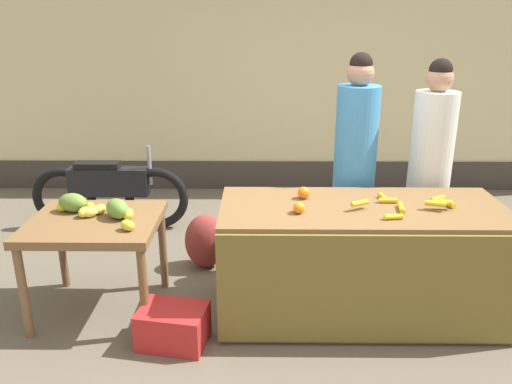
% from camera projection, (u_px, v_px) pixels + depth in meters
% --- Properties ---
extents(ground_plane, '(24.00, 24.00, 0.00)m').
position_uv_depth(ground_plane, '(306.00, 310.00, 3.83)').
color(ground_plane, '#665B4C').
extents(market_wall_back, '(8.04, 0.23, 2.86)m').
position_uv_depth(market_wall_back, '(290.00, 76.00, 6.18)').
color(market_wall_back, beige).
rests_on(market_wall_back, ground).
extents(fruit_stall_counter, '(1.99, 0.86, 0.83)m').
position_uv_depth(fruit_stall_counter, '(359.00, 261.00, 3.68)').
color(fruit_stall_counter, brown).
rests_on(fruit_stall_counter, ground).
extents(side_table_wooden, '(0.91, 0.79, 0.73)m').
position_uv_depth(side_table_wooden, '(95.00, 232.00, 3.64)').
color(side_table_wooden, brown).
rests_on(side_table_wooden, ground).
extents(banana_bunch_pile, '(0.74, 0.47, 0.07)m').
position_uv_depth(banana_bunch_pile, '(410.00, 204.00, 3.52)').
color(banana_bunch_pile, gold).
rests_on(banana_bunch_pile, fruit_stall_counter).
extents(orange_pile, '(0.14, 0.38, 0.09)m').
position_uv_depth(orange_pile, '(301.00, 201.00, 3.54)').
color(orange_pile, orange).
rests_on(orange_pile, fruit_stall_counter).
extents(mango_papaya_pile, '(0.68, 0.50, 0.14)m').
position_uv_depth(mango_papaya_pile, '(96.00, 208.00, 3.66)').
color(mango_papaya_pile, '#E8D14B').
rests_on(mango_papaya_pile, side_table_wooden).
extents(vendor_woman_blue_shirt, '(0.34, 0.34, 1.83)m').
position_uv_depth(vendor_woman_blue_shirt, '(354.00, 167.00, 4.16)').
color(vendor_woman_blue_shirt, '#33333D').
rests_on(vendor_woman_blue_shirt, ground).
extents(vendor_woman_white_shirt, '(0.34, 0.34, 1.79)m').
position_uv_depth(vendor_woman_white_shirt, '(429.00, 170.00, 4.16)').
color(vendor_woman_white_shirt, '#33333D').
rests_on(vendor_woman_white_shirt, ground).
extents(parked_motorcycle, '(1.60, 0.18, 0.88)m').
position_uv_depth(parked_motorcycle, '(110.00, 191.00, 5.20)').
color(parked_motorcycle, black).
rests_on(parked_motorcycle, ground).
extents(produce_crate, '(0.49, 0.39, 0.26)m').
position_uv_depth(produce_crate, '(173.00, 326.00, 3.41)').
color(produce_crate, red).
rests_on(produce_crate, ground).
extents(produce_sack, '(0.37, 0.31, 0.48)m').
position_uv_depth(produce_sack, '(206.00, 241.00, 4.42)').
color(produce_sack, maroon).
rests_on(produce_sack, ground).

